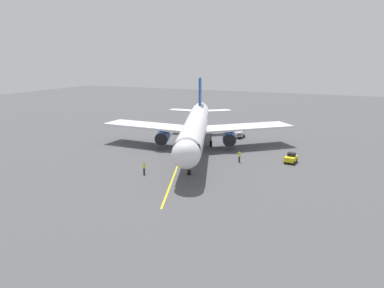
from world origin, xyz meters
TOP-DOWN VIEW (x-y plane):
  - ground_plane at (0.00, 0.00)m, footprint 220.00×220.00m
  - apron_lead_in_line at (-1.57, 5.23)m, footprint 13.77×37.72m
  - airplane at (-1.47, -1.04)m, footprint 32.75×39.02m
  - ground_crew_marshaller at (-0.45, 14.34)m, footprint 0.47×0.45m
  - ground_crew_wing_walker at (-10.61, 3.17)m, footprint 0.47×0.42m
  - tug_near_nose at (-17.90, 0.38)m, footprint 1.76×2.44m
  - baggage_cart_portside at (-5.47, -13.67)m, footprint 1.86×2.77m

SIDE VIEW (x-z plane):
  - ground_plane at x=0.00m, z-range 0.00..0.00m
  - apron_lead_in_line at x=-1.57m, z-range 0.00..0.01m
  - baggage_cart_portside at x=-5.47m, z-range 0.02..1.29m
  - tug_near_nose at x=-17.90m, z-range -0.05..1.45m
  - ground_crew_marshaller at x=-0.45m, z-range 0.03..1.74m
  - ground_crew_wing_walker at x=-10.61m, z-range 0.03..1.74m
  - airplane at x=-1.47m, z-range -1.75..9.75m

